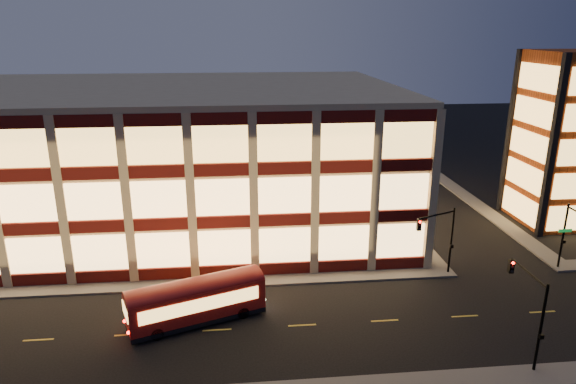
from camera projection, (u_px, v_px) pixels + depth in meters
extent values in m
plane|color=black|center=(169.00, 291.00, 41.11)|extent=(200.00, 200.00, 0.00)
cube|color=#514F4C|center=(133.00, 286.00, 41.75)|extent=(54.00, 2.00, 0.15)
cube|color=#514F4C|center=(388.00, 209.00, 59.38)|extent=(2.00, 30.00, 0.15)
cube|color=#514F4C|center=(479.00, 206.00, 60.43)|extent=(2.00, 30.00, 0.15)
cube|color=tan|center=(155.00, 157.00, 54.80)|extent=(50.00, 30.00, 14.00)
cube|color=tan|center=(149.00, 88.00, 52.58)|extent=(50.40, 30.40, 0.50)
cube|color=#470C0A|center=(134.00, 275.00, 42.41)|extent=(50.10, 0.25, 1.00)
cube|color=#F0B365|center=(132.00, 251.00, 41.79)|extent=(49.00, 0.20, 3.00)
cube|color=#470C0A|center=(381.00, 205.00, 59.12)|extent=(0.25, 30.10, 1.00)
cube|color=#F0B365|center=(382.00, 188.00, 58.48)|extent=(0.20, 29.00, 3.00)
cube|color=#470C0A|center=(129.00, 225.00, 41.07)|extent=(50.10, 0.25, 1.00)
cube|color=#F0B365|center=(127.00, 200.00, 40.44)|extent=(49.00, 0.20, 3.00)
cube|color=#470C0A|center=(383.00, 168.00, 57.78)|extent=(0.25, 30.10, 1.00)
cube|color=#F0B365|center=(384.00, 150.00, 57.13)|extent=(0.20, 29.00, 3.00)
cube|color=#470C0A|center=(124.00, 172.00, 39.72)|extent=(50.10, 0.25, 1.00)
cube|color=#F0B365|center=(121.00, 146.00, 39.10)|extent=(49.00, 0.20, 3.00)
cube|color=#470C0A|center=(386.00, 130.00, 56.43)|extent=(0.25, 30.10, 1.00)
cube|color=#F0B365|center=(387.00, 110.00, 55.79)|extent=(0.20, 29.00, 3.00)
cube|color=#8C3814|center=(566.00, 140.00, 53.53)|extent=(8.00, 8.00, 18.00)
cube|color=black|center=(552.00, 149.00, 49.36)|extent=(0.60, 0.60, 18.00)
cube|color=black|center=(510.00, 133.00, 56.94)|extent=(0.60, 0.60, 18.00)
cube|color=#FFBC59|center=(519.00, 206.00, 55.34)|extent=(0.16, 6.60, 2.60)
cube|color=#FFBC59|center=(524.00, 176.00, 54.31)|extent=(0.16, 6.60, 2.60)
cube|color=#FFBC59|center=(528.00, 144.00, 53.27)|extent=(0.16, 6.60, 2.60)
cube|color=#FFBC59|center=(533.00, 111.00, 52.23)|extent=(0.16, 6.60, 2.60)
cube|color=#FFBC59|center=(538.00, 77.00, 51.19)|extent=(0.16, 6.60, 2.60)
cylinder|color=black|center=(451.00, 241.00, 43.19)|extent=(0.18, 0.18, 6.00)
cylinder|color=black|center=(437.00, 215.00, 41.48)|extent=(3.56, 1.63, 0.14)
cube|color=black|center=(419.00, 225.00, 40.76)|extent=(0.32, 0.32, 0.95)
sphere|color=#FF0C05|center=(420.00, 222.00, 40.50)|extent=(0.20, 0.20, 0.20)
cube|color=black|center=(452.00, 246.00, 43.12)|extent=(0.25, 0.18, 0.28)
cylinder|color=black|center=(563.00, 236.00, 44.14)|extent=(0.18, 0.18, 6.00)
cube|color=black|center=(564.00, 242.00, 44.07)|extent=(0.25, 0.18, 0.28)
cube|color=#0C7226|center=(565.00, 231.00, 43.81)|extent=(1.20, 0.06, 0.28)
cylinder|color=black|center=(541.00, 329.00, 30.58)|extent=(0.18, 0.18, 6.00)
cylinder|color=black|center=(529.00, 273.00, 31.65)|extent=(0.14, 4.00, 0.14)
cube|color=black|center=(511.00, 266.00, 33.70)|extent=(0.32, 0.32, 0.95)
sphere|color=#FF0C05|center=(513.00, 263.00, 33.44)|extent=(0.20, 0.20, 0.20)
cube|color=black|center=(541.00, 337.00, 30.52)|extent=(0.25, 0.18, 0.28)
cube|color=#950C08|center=(196.00, 301.00, 36.42)|extent=(9.92, 5.62, 2.23)
cube|color=black|center=(197.00, 317.00, 36.82)|extent=(9.92, 5.62, 0.34)
cylinder|color=black|center=(157.00, 334.00, 34.59)|extent=(0.92, 0.57, 0.87)
cylinder|color=black|center=(150.00, 319.00, 36.41)|extent=(0.92, 0.57, 0.87)
cylinder|color=black|center=(243.00, 313.00, 37.17)|extent=(0.92, 0.57, 0.87)
cylinder|color=black|center=(233.00, 299.00, 39.00)|extent=(0.92, 0.57, 0.87)
cube|color=#FFBC59|center=(201.00, 305.00, 35.27)|extent=(8.02, 3.00, 0.97)
cube|color=#FFBC59|center=(191.00, 289.00, 37.40)|extent=(8.02, 3.00, 0.97)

